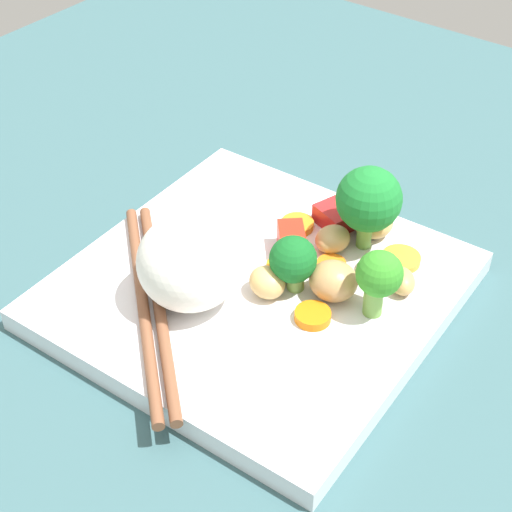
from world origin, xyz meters
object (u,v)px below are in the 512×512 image
at_px(square_plate, 257,290).
at_px(chopstick_pair, 151,304).
at_px(broccoli_floret_1, 379,277).
at_px(rice_mound, 190,262).
at_px(carrot_slice_3, 297,225).

distance_m(square_plate, chopstick_pair, 0.09).
relative_size(broccoli_floret_1, chopstick_pair, 0.30).
relative_size(square_plate, rice_mound, 3.53).
distance_m(square_plate, carrot_slice_3, 0.08).
distance_m(broccoli_floret_1, chopstick_pair, 0.17).
bearing_deg(chopstick_pair, rice_mound, 98.23).
relative_size(broccoli_floret_1, carrot_slice_3, 2.03).
xyz_separation_m(rice_mound, chopstick_pair, (-0.02, -0.03, -0.03)).
height_order(square_plate, chopstick_pair, chopstick_pair).
xyz_separation_m(rice_mound, broccoli_floret_1, (0.12, 0.07, -0.00)).
height_order(rice_mound, broccoli_floret_1, rice_mound).
bearing_deg(broccoli_floret_1, square_plate, -164.70).
xyz_separation_m(square_plate, broccoli_floret_1, (0.09, 0.03, 0.05)).
relative_size(carrot_slice_3, chopstick_pair, 0.15).
bearing_deg(carrot_slice_3, broccoli_floret_1, -25.37).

